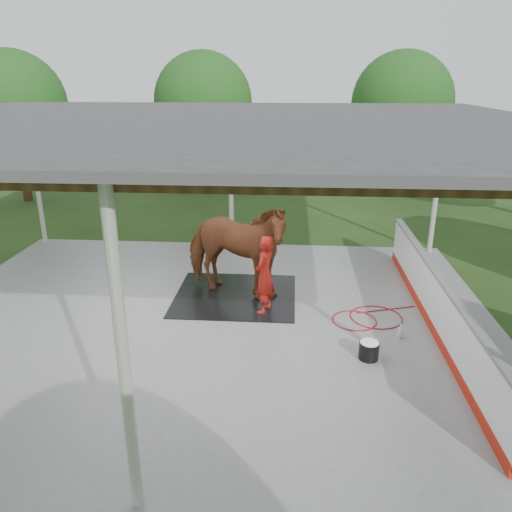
# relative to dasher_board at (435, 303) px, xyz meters

# --- Properties ---
(ground) EXTENTS (100.00, 100.00, 0.00)m
(ground) POSITION_rel_dasher_board_xyz_m (-4.60, 0.00, -0.59)
(ground) COLOR #1E3814
(concrete_slab) EXTENTS (12.00, 10.00, 0.05)m
(concrete_slab) POSITION_rel_dasher_board_xyz_m (-4.60, 0.00, -0.57)
(concrete_slab) COLOR slate
(concrete_slab) RESTS_ON ground
(pavilion_structure) EXTENTS (12.60, 10.60, 4.05)m
(pavilion_structure) POSITION_rel_dasher_board_xyz_m (-4.60, -0.00, 3.37)
(pavilion_structure) COLOR beige
(pavilion_structure) RESTS_ON ground
(dasher_board) EXTENTS (0.16, 8.00, 1.15)m
(dasher_board) POSITION_rel_dasher_board_xyz_m (0.00, 0.00, 0.00)
(dasher_board) COLOR #AD1E0E
(dasher_board) RESTS_ON concrete_slab
(tree_belt) EXTENTS (28.00, 28.00, 5.80)m
(tree_belt) POSITION_rel_dasher_board_xyz_m (-4.30, 0.90, 3.20)
(tree_belt) COLOR #382314
(tree_belt) RESTS_ON ground
(rubber_mat) EXTENTS (2.73, 2.56, 0.02)m
(rubber_mat) POSITION_rel_dasher_board_xyz_m (-4.11, 1.25, -0.53)
(rubber_mat) COLOR black
(rubber_mat) RESTS_ON concrete_slab
(horse) EXTENTS (2.91, 2.04, 2.24)m
(horse) POSITION_rel_dasher_board_xyz_m (-4.11, 1.25, 0.60)
(horse) COLOR brown
(horse) RESTS_ON rubber_mat
(handler) EXTENTS (0.58, 0.71, 1.69)m
(handler) POSITION_rel_dasher_board_xyz_m (-3.41, 0.49, 0.30)
(handler) COLOR #B11A12
(handler) RESTS_ON concrete_slab
(wash_bucket) EXTENTS (0.36, 0.36, 0.33)m
(wash_bucket) POSITION_rel_dasher_board_xyz_m (-1.44, -1.26, -0.37)
(wash_bucket) COLOR black
(wash_bucket) RESTS_ON concrete_slab
(soap_bottle_a) EXTENTS (0.15, 0.15, 0.29)m
(soap_bottle_a) POSITION_rel_dasher_board_xyz_m (-0.73, -0.44, -0.40)
(soap_bottle_a) COLOR silver
(soap_bottle_a) RESTS_ON concrete_slab
(soap_bottle_b) EXTENTS (0.12, 0.12, 0.20)m
(soap_bottle_b) POSITION_rel_dasher_board_xyz_m (-1.27, -0.82, -0.44)
(soap_bottle_b) COLOR #338CD8
(soap_bottle_b) RESTS_ON concrete_slab
(hose_coil) EXTENTS (1.85, 1.24, 0.02)m
(hose_coil) POSITION_rel_dasher_board_xyz_m (-1.24, 0.31, -0.53)
(hose_coil) COLOR #9E0B16
(hose_coil) RESTS_ON concrete_slab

